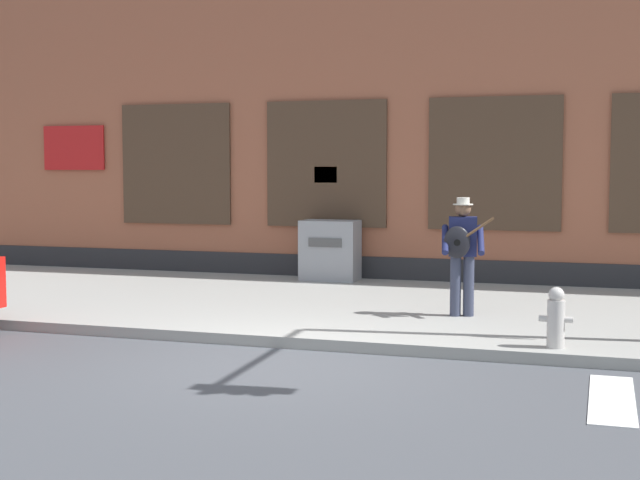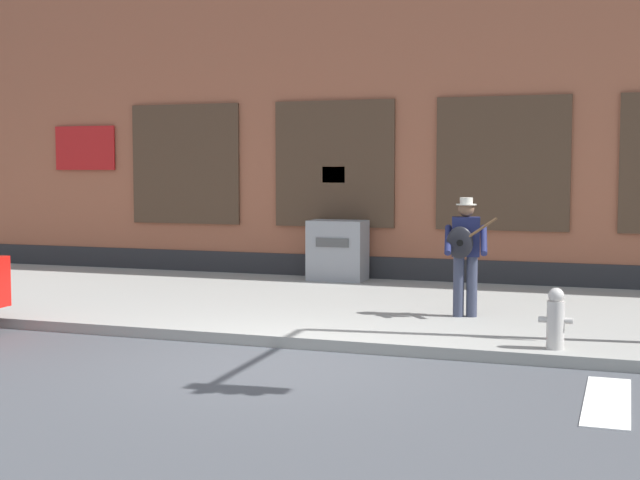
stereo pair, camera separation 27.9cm
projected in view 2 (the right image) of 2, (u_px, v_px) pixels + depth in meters
The scene contains 6 objects.
ground_plane at pixel (277, 364), 9.95m from camera, with size 160.00×160.00×0.00m, color #424449.
sidewalk at pixel (370, 308), 13.52m from camera, with size 28.00×5.93×0.14m.
building_backdrop at pixel (439, 45), 17.82m from camera, with size 28.00×4.06×9.30m.
busker at pixel (465, 249), 12.20m from camera, with size 0.76×0.60×1.64m.
utility_box at pixel (338, 250), 16.27m from camera, with size 1.03×0.63×1.10m.
fire_hydrant at pixel (556, 319), 10.07m from camera, with size 0.38×0.20×0.70m.
Camera 2 is at (3.68, -9.10, 2.18)m, focal length 50.00 mm.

